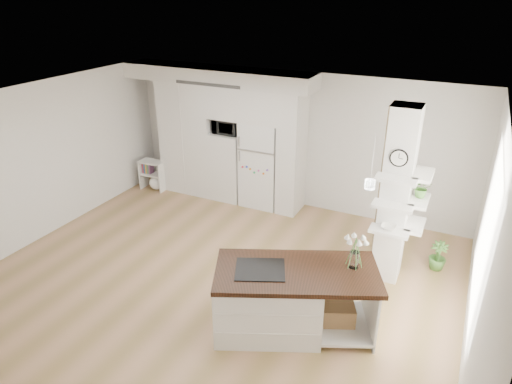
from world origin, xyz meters
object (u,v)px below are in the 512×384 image
at_px(kitchen_island, 277,299).
at_px(floor_plant_a, 336,287).
at_px(bookshelf, 154,177).
at_px(refrigerator, 262,164).

xyz_separation_m(kitchen_island, floor_plant_a, (0.52, 0.90, -0.25)).
height_order(bookshelf, floor_plant_a, bookshelf).
distance_m(refrigerator, kitchen_island, 3.81).
bearing_deg(floor_plant_a, refrigerator, 133.33).
bearing_deg(kitchen_island, floor_plant_a, 35.84).
height_order(refrigerator, bookshelf, refrigerator).
relative_size(refrigerator, kitchen_island, 0.77).
height_order(kitchen_island, bookshelf, kitchen_island).
bearing_deg(floor_plant_a, bookshelf, 156.56).
bearing_deg(bookshelf, floor_plant_a, -25.80).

